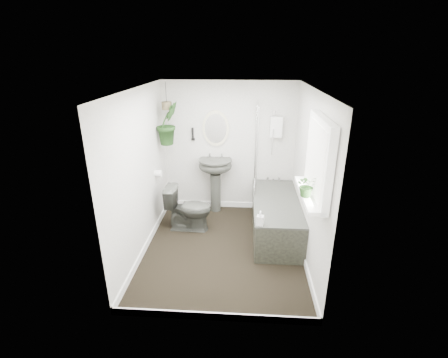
{
  "coord_description": "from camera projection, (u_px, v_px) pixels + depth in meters",
  "views": [
    {
      "loc": [
        0.29,
        -4.11,
        2.73
      ],
      "look_at": [
        0.0,
        0.15,
        1.05
      ],
      "focal_mm": 26.0,
      "sensor_mm": 36.0,
      "label": 1
    }
  ],
  "objects": [
    {
      "name": "window_recess",
      "position": [
        319.0,
        159.0,
        3.51
      ],
      "size": [
        0.08,
        1.0,
        0.9
      ],
      "primitive_type": "cube",
      "color": "white",
      "rests_on": "wall_right"
    },
    {
      "name": "pedestal_sink",
      "position": [
        216.0,
        185.0,
        5.81
      ],
      "size": [
        0.61,
        0.53,
        0.99
      ],
      "primitive_type": null,
      "rotation": [
        0.0,
        0.0,
        0.06
      ],
      "color": "#373933",
      "rests_on": "floor"
    },
    {
      "name": "floor",
      "position": [
        223.0,
        249.0,
        4.83
      ],
      "size": [
        2.3,
        2.8,
        0.02
      ],
      "primitive_type": "cube",
      "color": "black",
      "rests_on": "ground"
    },
    {
      "name": "soap_bottle",
      "position": [
        260.0,
        218.0,
        4.28
      ],
      "size": [
        0.11,
        0.11,
        0.2
      ],
      "primitive_type": "imported",
      "rotation": [
        0.0,
        0.0,
        -0.19
      ],
      "color": "black",
      "rests_on": "bathtub"
    },
    {
      "name": "toilet_roll_holder",
      "position": [
        158.0,
        174.0,
        5.22
      ],
      "size": [
        0.11,
        0.11,
        0.11
      ],
      "primitive_type": "cylinder",
      "rotation": [
        0.0,
        1.57,
        0.0
      ],
      "color": "white",
      "rests_on": "wall_left"
    },
    {
      "name": "ceiling",
      "position": [
        223.0,
        88.0,
        3.99
      ],
      "size": [
        2.3,
        2.8,
        0.02
      ],
      "primitive_type": "cube",
      "color": "white",
      "rests_on": "ground"
    },
    {
      "name": "shower_box",
      "position": [
        276.0,
        127.0,
        5.46
      ],
      "size": [
        0.2,
        0.1,
        0.35
      ],
      "primitive_type": "cube",
      "color": "white",
      "rests_on": "wall_back"
    },
    {
      "name": "wall_front",
      "position": [
        213.0,
        229.0,
        3.1
      ],
      "size": [
        2.3,
        0.02,
        2.3
      ],
      "primitive_type": "cube",
      "color": "silver",
      "rests_on": "ground"
    },
    {
      "name": "window_sill",
      "position": [
        309.0,
        194.0,
        3.67
      ],
      "size": [
        0.18,
        1.0,
        0.04
      ],
      "primitive_type": "cube",
      "color": "white",
      "rests_on": "wall_right"
    },
    {
      "name": "hanging_plant",
      "position": [
        168.0,
        123.0,
        5.24
      ],
      "size": [
        0.48,
        0.49,
        0.69
      ],
      "primitive_type": "imported",
      "rotation": [
        0.0,
        0.0,
        0.85
      ],
      "color": "black",
      "rests_on": "ceiling"
    },
    {
      "name": "wall_left",
      "position": [
        140.0,
        174.0,
        4.48
      ],
      "size": [
        0.02,
        2.8,
        2.3
      ],
      "primitive_type": "cube",
      "color": "silver",
      "rests_on": "ground"
    },
    {
      "name": "toilet",
      "position": [
        189.0,
        208.0,
        5.24
      ],
      "size": [
        0.74,
        0.43,
        0.74
      ],
      "primitive_type": "imported",
      "rotation": [
        0.0,
        0.0,
        1.54
      ],
      "color": "#373933",
      "rests_on": "floor"
    },
    {
      "name": "skirting",
      "position": [
        223.0,
        245.0,
        4.81
      ],
      "size": [
        2.3,
        2.8,
        0.1
      ],
      "primitive_type": "cube",
      "color": "white",
      "rests_on": "floor"
    },
    {
      "name": "oval_mirror",
      "position": [
        216.0,
        128.0,
        5.57
      ],
      "size": [
        0.46,
        0.03,
        0.62
      ],
      "primitive_type": "ellipsoid",
      "color": "beige",
      "rests_on": "wall_back"
    },
    {
      "name": "wall_right",
      "position": [
        310.0,
        178.0,
        4.34
      ],
      "size": [
        0.02,
        2.8,
        2.3
      ],
      "primitive_type": "cube",
      "color": "silver",
      "rests_on": "ground"
    },
    {
      "name": "bathtub",
      "position": [
        276.0,
        217.0,
        5.14
      ],
      "size": [
        0.72,
        1.72,
        0.58
      ],
      "primitive_type": null,
      "color": "#373933",
      "rests_on": "floor"
    },
    {
      "name": "bath_screen",
      "position": [
        256.0,
        148.0,
        5.25
      ],
      "size": [
        0.04,
        0.72,
        1.4
      ],
      "primitive_type": null,
      "color": "silver",
      "rests_on": "bathtub"
    },
    {
      "name": "hanging_pot",
      "position": [
        167.0,
        106.0,
        5.13
      ],
      "size": [
        0.16,
        0.16,
        0.12
      ],
      "primitive_type": "cylinder",
      "color": "brown",
      "rests_on": "ceiling"
    },
    {
      "name": "sill_plant",
      "position": [
        307.0,
        185.0,
        3.52
      ],
      "size": [
        0.24,
        0.21,
        0.25
      ],
      "primitive_type": "imported",
      "rotation": [
        0.0,
        0.0,
        0.08
      ],
      "color": "black",
      "rests_on": "window_sill"
    },
    {
      "name": "window_blinds",
      "position": [
        315.0,
        159.0,
        3.51
      ],
      "size": [
        0.01,
        0.86,
        0.76
      ],
      "primitive_type": "cube",
      "color": "white",
      "rests_on": "wall_right"
    },
    {
      "name": "wall_sconce",
      "position": [
        193.0,
        134.0,
        5.62
      ],
      "size": [
        0.04,
        0.04,
        0.22
      ],
      "primitive_type": "cylinder",
      "color": "black",
      "rests_on": "wall_back"
    },
    {
      "name": "wall_back",
      "position": [
        229.0,
        148.0,
        5.72
      ],
      "size": [
        2.3,
        0.02,
        2.3
      ],
      "primitive_type": "cube",
      "color": "silver",
      "rests_on": "ground"
    }
  ]
}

